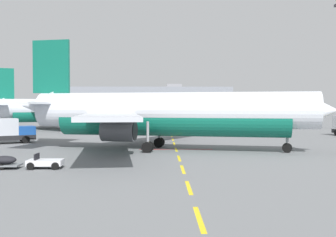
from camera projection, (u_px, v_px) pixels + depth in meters
ground at (314, 136)px, 62.29m from camera, size 400.00×400.00×0.00m
apron_paint_markings at (172, 138)px, 59.71m from camera, size 8.00×96.66×0.01m
airliner_foreground at (167, 113)px, 43.16m from camera, size 34.57×33.79×12.20m
airliner_mid_left at (71, 110)px, 83.14m from camera, size 33.04×31.51×11.99m
catering_truck at (4, 130)px, 50.60m from camera, size 7.31×5.41×3.14m
baggage_train at (5, 162)px, 30.44m from camera, size 8.62×1.64×1.14m
terminal_satellite at (151, 103)px, 161.60m from camera, size 61.11×26.98×13.36m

